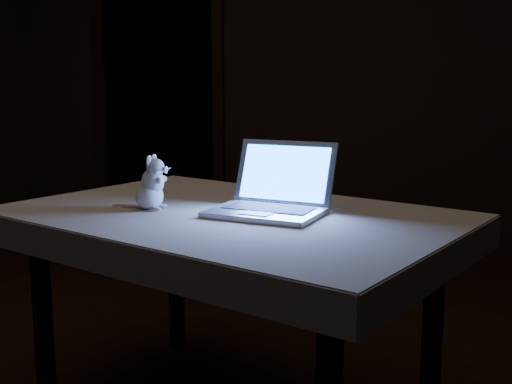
% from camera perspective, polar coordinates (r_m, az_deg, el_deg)
% --- Properties ---
extents(back_wall, '(4.50, 0.04, 2.60)m').
position_cam_1_polar(back_wall, '(4.75, 3.81, 10.80)').
color(back_wall, black).
rests_on(back_wall, ground).
extents(doorway, '(1.06, 0.36, 2.13)m').
position_cam_1_polar(doorway, '(5.09, -8.56, 8.00)').
color(doorway, black).
rests_on(doorway, back_wall).
extents(table, '(1.65, 1.36, 0.76)m').
position_cam_1_polar(table, '(2.34, -2.24, -11.17)').
color(table, black).
rests_on(table, floor).
extents(tablecloth, '(1.81, 1.54, 0.11)m').
position_cam_1_polar(tablecloth, '(2.23, -4.76, -3.19)').
color(tablecloth, beige).
rests_on(tablecloth, table).
extents(laptop, '(0.42, 0.38, 0.25)m').
position_cam_1_polar(laptop, '(2.14, 0.81, 1.17)').
color(laptop, '#B2B1B6').
rests_on(laptop, tablecloth).
extents(plush_mouse, '(0.19, 0.19, 0.19)m').
position_cam_1_polar(plush_mouse, '(2.28, -9.48, 0.85)').
color(plush_mouse, silver).
rests_on(plush_mouse, tablecloth).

